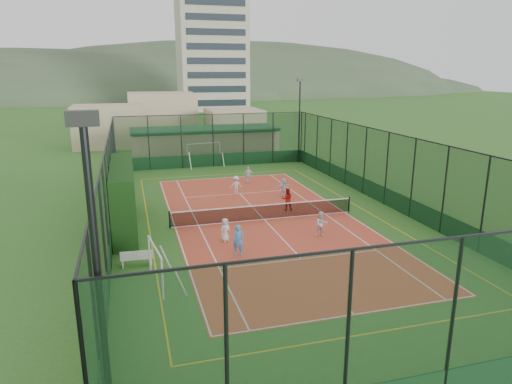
% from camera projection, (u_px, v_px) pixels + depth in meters
% --- Properties ---
extents(ground, '(300.00, 300.00, 0.00)m').
position_uv_depth(ground, '(264.00, 220.00, 28.36)').
color(ground, '#316021').
rests_on(ground, ground).
extents(court_slab, '(11.17, 23.97, 0.01)m').
position_uv_depth(court_slab, '(264.00, 220.00, 28.35)').
color(court_slab, '#C4442B').
rests_on(court_slab, ground).
extents(tennis_net, '(11.67, 0.12, 1.06)m').
position_uv_depth(tennis_net, '(264.00, 211.00, 28.22)').
color(tennis_net, black).
rests_on(tennis_net, ground).
extents(perimeter_fence, '(18.12, 34.12, 5.00)m').
position_uv_depth(perimeter_fence, '(264.00, 181.00, 27.71)').
color(perimeter_fence, black).
rests_on(perimeter_fence, ground).
extents(floodlight_sw, '(0.60, 0.26, 8.25)m').
position_uv_depth(floodlight_sw, '(101.00, 308.00, 9.60)').
color(floodlight_sw, black).
rests_on(floodlight_sw, ground).
extents(floodlight_ne, '(0.60, 0.26, 8.25)m').
position_uv_depth(floodlight_ne, '(299.00, 121.00, 44.98)').
color(floodlight_ne, black).
rests_on(floodlight_ne, ground).
extents(clubhouse, '(15.20, 7.20, 3.15)m').
position_uv_depth(clubhouse, '(205.00, 143.00, 48.41)').
color(clubhouse, tan).
rests_on(clubhouse, ground).
extents(apartment_tower, '(15.00, 12.00, 30.00)m').
position_uv_depth(apartment_tower, '(211.00, 43.00, 103.89)').
color(apartment_tower, beige).
rests_on(apartment_tower, ground).
extents(distant_hills, '(200.00, 60.00, 24.00)m').
position_uv_depth(distant_hills, '(147.00, 96.00, 167.86)').
color(distant_hills, '#384C33').
rests_on(distant_hills, ground).
extents(hedge_left, '(1.27, 8.50, 3.72)m').
position_uv_depth(hedge_left, '(123.00, 197.00, 26.58)').
color(hedge_left, black).
rests_on(hedge_left, ground).
extents(white_bench, '(1.53, 0.51, 0.85)m').
position_uv_depth(white_bench, '(137.00, 258.00, 21.52)').
color(white_bench, white).
rests_on(white_bench, ground).
extents(futsal_goal_near, '(2.90, 1.18, 1.82)m').
position_uv_depth(futsal_goal_near, '(156.00, 266.00, 19.39)').
color(futsal_goal_near, white).
rests_on(futsal_goal_near, ground).
extents(futsal_goal_far, '(3.53, 1.54, 2.20)m').
position_uv_depth(futsal_goal_far, '(204.00, 155.00, 44.08)').
color(futsal_goal_far, white).
rests_on(futsal_goal_far, ground).
extents(child_near_left, '(0.75, 0.67, 1.29)m').
position_uv_depth(child_near_left, '(225.00, 230.00, 24.61)').
color(child_near_left, silver).
rests_on(child_near_left, court_slab).
extents(child_near_mid, '(0.65, 0.50, 1.58)m').
position_uv_depth(child_near_mid, '(238.00, 240.00, 22.67)').
color(child_near_mid, '#4C98D8').
rests_on(child_near_mid, court_slab).
extents(child_near_right, '(0.71, 0.56, 1.42)m').
position_uv_depth(child_near_right, '(321.00, 224.00, 25.33)').
color(child_near_right, white).
rests_on(child_near_right, court_slab).
extents(child_far_left, '(0.93, 0.56, 1.41)m').
position_uv_depth(child_far_left, '(236.00, 185.00, 33.93)').
color(child_far_left, silver).
rests_on(child_far_left, court_slab).
extents(child_far_right, '(0.88, 0.51, 1.41)m').
position_uv_depth(child_far_right, '(248.00, 175.00, 37.25)').
color(child_far_right, white).
rests_on(child_far_right, court_slab).
extents(child_far_back, '(1.34, 0.70, 1.38)m').
position_uv_depth(child_far_back, '(284.00, 187.00, 33.34)').
color(child_far_back, silver).
rests_on(child_far_back, court_slab).
extents(coach, '(0.82, 0.69, 1.51)m').
position_uv_depth(coach, '(287.00, 199.00, 30.09)').
color(coach, red).
rests_on(coach, court_slab).
extents(tennis_balls, '(4.79, 1.29, 0.07)m').
position_uv_depth(tennis_balls, '(280.00, 213.00, 29.59)').
color(tennis_balls, '#CCE033').
rests_on(tennis_balls, court_slab).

